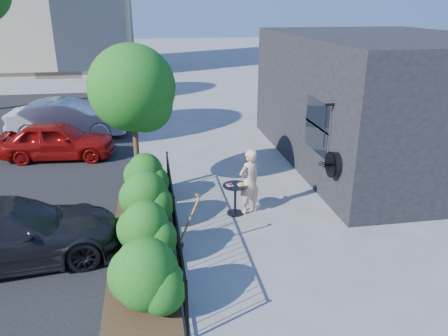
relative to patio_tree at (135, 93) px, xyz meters
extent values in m
plane|color=gray|center=(2.24, -2.76, -2.76)|extent=(120.00, 120.00, 0.00)
cube|color=black|center=(7.74, 1.74, -0.76)|extent=(6.00, 9.00, 4.00)
cube|color=black|center=(4.75, -0.36, -0.96)|extent=(0.04, 1.60, 1.40)
cube|color=black|center=(4.75, -0.36, -0.96)|extent=(0.05, 1.70, 0.06)
cylinder|color=black|center=(4.66, -1.86, -1.51)|extent=(0.18, 0.60, 0.60)
cylinder|color=black|center=(4.56, -1.86, -1.51)|extent=(0.03, 0.64, 0.64)
cube|color=black|center=(4.64, -1.36, -0.16)|extent=(0.25, 0.06, 0.06)
cylinder|color=black|center=(4.56, -1.36, -0.71)|extent=(0.02, 0.02, 1.05)
cylinder|color=black|center=(0.74, -5.76, -2.21)|extent=(0.05, 0.05, 1.10)
cylinder|color=black|center=(0.74, -2.76, -2.21)|extent=(0.05, 0.05, 1.10)
cylinder|color=black|center=(0.74, 0.24, -2.21)|extent=(0.05, 0.05, 1.10)
cube|color=black|center=(0.74, -2.76, -1.70)|extent=(0.03, 6.00, 0.03)
cube|color=black|center=(0.74, -2.76, -2.66)|extent=(0.03, 6.00, 0.03)
cylinder|color=black|center=(0.74, -5.66, -2.21)|extent=(0.02, 0.02, 1.04)
cylinder|color=black|center=(0.74, -5.46, -2.21)|extent=(0.02, 0.02, 1.04)
cylinder|color=black|center=(0.74, -5.26, -2.21)|extent=(0.02, 0.02, 1.04)
cylinder|color=black|center=(0.74, -5.06, -2.21)|extent=(0.02, 0.02, 1.04)
cylinder|color=black|center=(0.74, -4.86, -2.21)|extent=(0.02, 0.02, 1.04)
cylinder|color=black|center=(0.74, -4.66, -2.21)|extent=(0.02, 0.02, 1.04)
cylinder|color=black|center=(0.74, -4.46, -2.21)|extent=(0.02, 0.02, 1.04)
cylinder|color=black|center=(0.74, -4.26, -2.21)|extent=(0.02, 0.02, 1.04)
cylinder|color=black|center=(0.74, -4.06, -2.21)|extent=(0.02, 0.02, 1.04)
cylinder|color=black|center=(0.74, -3.86, -2.21)|extent=(0.02, 0.02, 1.04)
cylinder|color=black|center=(0.74, -3.66, -2.21)|extent=(0.02, 0.02, 1.04)
cylinder|color=black|center=(0.74, -3.46, -2.21)|extent=(0.02, 0.02, 1.04)
cylinder|color=black|center=(0.74, -3.26, -2.21)|extent=(0.02, 0.02, 1.04)
cylinder|color=black|center=(0.74, -3.06, -2.21)|extent=(0.02, 0.02, 1.04)
cylinder|color=black|center=(0.74, -2.86, -2.21)|extent=(0.02, 0.02, 1.04)
cylinder|color=black|center=(0.74, -2.66, -2.21)|extent=(0.02, 0.02, 1.04)
cylinder|color=black|center=(0.74, -2.46, -2.21)|extent=(0.02, 0.02, 1.04)
cylinder|color=black|center=(0.74, -2.26, -2.21)|extent=(0.02, 0.02, 1.04)
cylinder|color=black|center=(0.74, -2.06, -2.21)|extent=(0.02, 0.02, 1.04)
cylinder|color=black|center=(0.74, -1.86, -2.21)|extent=(0.02, 0.02, 1.04)
cylinder|color=black|center=(0.74, -1.66, -2.21)|extent=(0.02, 0.02, 1.04)
cylinder|color=black|center=(0.74, -1.46, -2.21)|extent=(0.02, 0.02, 1.04)
cylinder|color=black|center=(0.74, -1.26, -2.21)|extent=(0.02, 0.02, 1.04)
cylinder|color=black|center=(0.74, -1.06, -2.21)|extent=(0.02, 0.02, 1.04)
cylinder|color=black|center=(0.74, -0.86, -2.21)|extent=(0.02, 0.02, 1.04)
cylinder|color=black|center=(0.74, -0.66, -2.21)|extent=(0.02, 0.02, 1.04)
cylinder|color=black|center=(0.74, -0.46, -2.21)|extent=(0.02, 0.02, 1.04)
cylinder|color=black|center=(0.74, -0.26, -2.21)|extent=(0.02, 0.02, 1.04)
cylinder|color=black|center=(0.74, -0.06, -2.21)|extent=(0.02, 0.02, 1.04)
cylinder|color=black|center=(0.74, 0.14, -2.21)|extent=(0.02, 0.02, 1.04)
cube|color=#382616|center=(0.04, -2.76, -2.72)|extent=(1.30, 6.00, 0.08)
ellipsoid|color=#145613|center=(0.14, -4.96, -2.06)|extent=(1.10, 1.10, 1.24)
ellipsoid|color=#145613|center=(0.14, -3.36, -2.06)|extent=(1.10, 1.10, 1.24)
ellipsoid|color=#145613|center=(0.14, -1.86, -2.06)|extent=(1.10, 1.10, 1.24)
ellipsoid|color=#145613|center=(0.14, -0.46, -2.06)|extent=(1.10, 1.10, 1.24)
cylinder|color=#3F2B19|center=(-0.06, 0.04, -1.56)|extent=(0.14, 0.14, 2.40)
sphere|color=#145613|center=(-0.06, 0.04, 0.08)|extent=(2.20, 2.20, 2.20)
sphere|color=#145613|center=(0.24, -0.16, -0.25)|extent=(1.43, 1.43, 1.43)
cylinder|color=black|center=(2.28, -1.59, -2.01)|extent=(0.61, 0.61, 0.03)
cylinder|color=black|center=(2.28, -1.59, -2.39)|extent=(0.06, 0.06, 0.74)
cylinder|color=black|center=(2.28, -1.59, -2.75)|extent=(0.41, 0.41, 0.03)
cube|color=white|center=(2.15, -1.59, -1.99)|extent=(0.17, 0.17, 0.01)
cube|color=white|center=(2.42, -1.61, -1.99)|extent=(0.17, 0.17, 0.01)
torus|color=#4C0C27|center=(2.15, -1.59, -1.96)|extent=(0.14, 0.14, 0.04)
torus|color=tan|center=(2.42, -1.61, -1.96)|extent=(0.14, 0.14, 0.04)
imported|color=#D9AD8C|center=(2.63, -1.56, -1.94)|extent=(0.71, 0.63, 1.64)
cylinder|color=brown|center=(1.02, -3.16, -2.05)|extent=(0.52, 0.05, 1.13)
cube|color=gray|center=(0.84, -3.16, -2.67)|extent=(0.12, 0.17, 0.24)
cylinder|color=brown|center=(1.20, -3.16, -1.48)|extent=(0.10, 0.10, 0.06)
imported|color=#990E0C|center=(-2.74, 3.46, -2.14)|extent=(3.76, 1.76, 1.25)
imported|color=#BCBCC1|center=(-2.79, 6.09, -2.04)|extent=(4.47, 1.76, 1.45)
imported|color=black|center=(-2.56, -2.95, -2.11)|extent=(4.67, 2.40, 1.30)
camera|label=1|loc=(0.39, -11.12, 2.11)|focal=35.00mm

